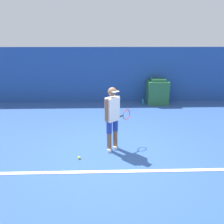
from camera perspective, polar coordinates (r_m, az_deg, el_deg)
name	(u,v)px	position (r m, az deg, el deg)	size (l,w,h in m)	color
ground_plane	(112,154)	(5.64, -0.02, -10.85)	(24.00, 24.00, 0.00)	#2D5193
back_wall	(108,75)	(10.16, -0.93, 9.66)	(24.00, 0.10, 2.47)	#234C99
court_baseline	(113,172)	(4.95, 0.28, -15.30)	(21.60, 0.10, 0.01)	white
tennis_player	(113,116)	(5.49, 0.14, -1.09)	(0.70, 0.66, 1.66)	brown
tennis_ball	(79,158)	(5.46, -8.56, -11.71)	(0.07, 0.07, 0.07)	#D1E533
covered_chair	(157,92)	(10.07, 11.70, 5.19)	(0.92, 0.78, 1.13)	#28663D
water_bottle	(143,101)	(10.02, 8.06, 2.79)	(0.08, 0.08, 0.24)	#33ADD6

